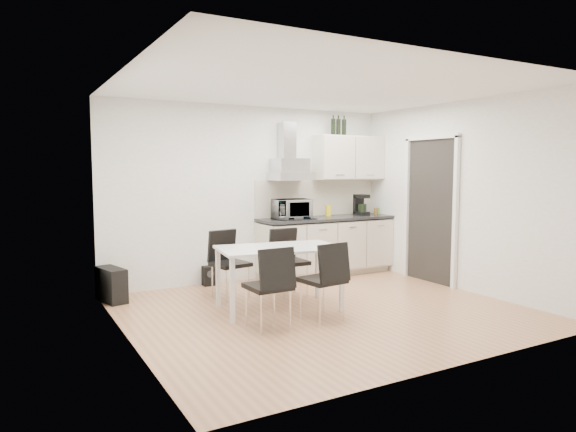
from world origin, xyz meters
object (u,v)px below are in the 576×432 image
Objects in this scene: chair_near_right at (322,281)px; floor_speaker at (209,276)px; chair_far_right at (290,263)px; guitar_amp at (111,285)px; chair_near_left at (268,287)px; kitchenette at (327,222)px; chair_far_left at (230,265)px; dining_table at (279,254)px.

floor_speaker is at bearing 96.11° from chair_near_right.
chair_far_right is 1.14m from chair_near_right.
guitar_amp is (-2.11, 0.84, -0.22)m from chair_far_right.
chair_near_right is at bearing -2.87° from chair_near_left.
kitchenette is 2.08m from chair_far_left.
floor_speaker is (-0.73, 1.09, -0.30)m from chair_far_right.
kitchenette is 2.15m from dining_table.
chair_far_right reaches higher than guitar_amp.
guitar_amp is (-1.23, 1.95, -0.22)m from chair_near_left.
chair_near_right is (-0.22, -1.12, 0.00)m from chair_far_right.
dining_table is 0.69m from chair_far_right.
chair_far_left is 1.00× the size of chair_near_right.
chair_near_left is 1.59× the size of guitar_amp.
chair_near_right is (-1.41, -2.04, -0.39)m from kitchenette.
kitchenette reaches higher than dining_table.
chair_near_left is at bearing -117.77° from dining_table.
chair_near_right is (0.20, -0.63, -0.23)m from dining_table.
floor_speaker is (-0.51, 2.21, -0.30)m from chair_near_right.
chair_far_right and chair_near_left have the same top height.
chair_near_left is (-0.88, -1.11, 0.00)m from chair_far_right.
chair_near_left reaches higher than guitar_amp.
floor_speaker is (-0.30, 1.58, -0.53)m from dining_table.
chair_near_left is (-2.07, -2.03, -0.39)m from kitchenette.
chair_near_right is 2.29m from floor_speaker.
chair_far_right is at bearing -55.00° from floor_speaker.
guitar_amp is at bearing 120.70° from chair_near_left.
chair_near_right reaches higher than dining_table.
dining_table is at bearing 102.72° from chair_far_left.
chair_near_right reaches higher than floor_speaker.
chair_far_left is 1.00× the size of chair_far_right.
guitar_amp is 1.41m from floor_speaker.
dining_table is (-1.61, -1.41, -0.16)m from kitchenette.
dining_table is at bearing -138.78° from kitchenette.
chair_far_right reaches higher than floor_speaker.
kitchenette reaches higher than floor_speaker.
floor_speaker is (0.01, 0.84, -0.30)m from chair_far_left.
chair_near_left reaches higher than floor_speaker.
chair_far_left is at bearing -36.96° from guitar_amp.
chair_far_left reaches higher than floor_speaker.
chair_far_left is at bearing 103.88° from chair_near_right.
floor_speaker is at bearing -54.97° from chair_far_right.
dining_table is at bearing 100.97° from chair_near_right.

